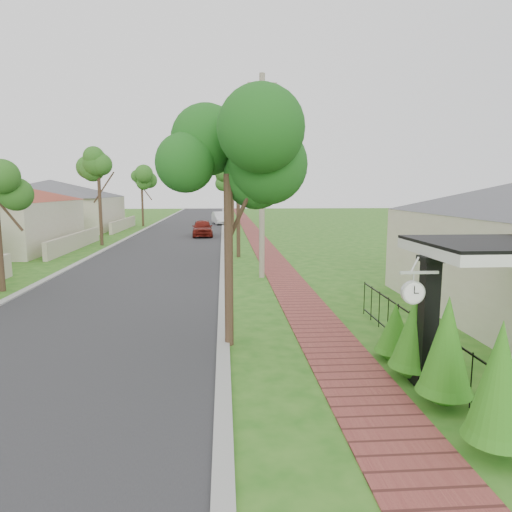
{
  "coord_description": "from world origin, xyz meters",
  "views": [
    {
      "loc": [
        0.69,
        -9.14,
        3.75
      ],
      "look_at": [
        1.77,
        6.1,
        1.5
      ],
      "focal_mm": 32.0,
      "sensor_mm": 36.0,
      "label": 1
    }
  ],
  "objects_px": {
    "porch_post": "(428,328)",
    "parked_car_white": "(220,218)",
    "station_clock": "(413,291)",
    "utility_pole": "(262,177)",
    "parked_car_red": "(202,228)",
    "near_tree": "(228,171)"
  },
  "relations": [
    {
      "from": "parked_car_red",
      "to": "utility_pole",
      "type": "xyz_separation_m",
      "value": [
        3.3,
        -17.29,
        3.58
      ]
    },
    {
      "from": "porch_post",
      "to": "parked_car_white",
      "type": "bearing_deg",
      "value": 95.87
    },
    {
      "from": "station_clock",
      "to": "utility_pole",
      "type": "bearing_deg",
      "value": 98.77
    },
    {
      "from": "parked_car_red",
      "to": "station_clock",
      "type": "distance_m",
      "value": 29.16
    },
    {
      "from": "parked_car_white",
      "to": "utility_pole",
      "type": "relative_size",
      "value": 0.48
    },
    {
      "from": "near_tree",
      "to": "utility_pole",
      "type": "relative_size",
      "value": 0.63
    },
    {
      "from": "near_tree",
      "to": "parked_car_red",
      "type": "bearing_deg",
      "value": 94.0
    },
    {
      "from": "parked_car_white",
      "to": "near_tree",
      "type": "height_order",
      "value": "near_tree"
    },
    {
      "from": "parked_car_red",
      "to": "station_clock",
      "type": "relative_size",
      "value": 5.59
    },
    {
      "from": "parked_car_white",
      "to": "near_tree",
      "type": "distance_m",
      "value": 38.4
    },
    {
      "from": "utility_pole",
      "to": "parked_car_red",
      "type": "bearing_deg",
      "value": 100.81
    },
    {
      "from": "porch_post",
      "to": "near_tree",
      "type": "relative_size",
      "value": 0.48
    },
    {
      "from": "porch_post",
      "to": "utility_pole",
      "type": "bearing_deg",
      "value": 101.56
    },
    {
      "from": "parked_car_red",
      "to": "near_tree",
      "type": "distance_m",
      "value": 26.05
    },
    {
      "from": "porch_post",
      "to": "parked_car_white",
      "type": "relative_size",
      "value": 0.63
    },
    {
      "from": "parked_car_red",
      "to": "porch_post",
      "type": "bearing_deg",
      "value": -81.79
    },
    {
      "from": "porch_post",
      "to": "utility_pole",
      "type": "height_order",
      "value": "utility_pole"
    },
    {
      "from": "porch_post",
      "to": "station_clock",
      "type": "relative_size",
      "value": 3.59
    },
    {
      "from": "parked_car_red",
      "to": "near_tree",
      "type": "bearing_deg",
      "value": -88.89
    },
    {
      "from": "parked_car_red",
      "to": "parked_car_white",
      "type": "distance_m",
      "value": 12.56
    },
    {
      "from": "porch_post",
      "to": "near_tree",
      "type": "distance_m",
      "value": 5.46
    },
    {
      "from": "porch_post",
      "to": "utility_pole",
      "type": "xyz_separation_m",
      "value": [
        -2.25,
        11.0,
        3.12
      ]
    }
  ]
}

